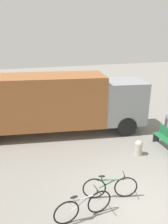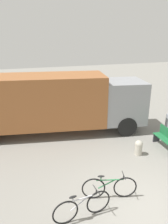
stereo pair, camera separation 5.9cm
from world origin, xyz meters
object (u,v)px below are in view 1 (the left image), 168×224
(delivery_truck, at_px, (50,102))
(bollard_near_bench, at_px, (139,147))
(park_bench, at_px, (168,139))
(bicycle_near, at_px, (83,206))
(bicycle_middle, at_px, (110,187))

(delivery_truck, xyz_separation_m, bollard_near_bench, (3.15, -3.39, -1.35))
(delivery_truck, bearing_deg, bollard_near_bench, -37.22)
(park_bench, bearing_deg, delivery_truck, 58.16)
(park_bench, distance_m, bollard_near_bench, 1.49)
(bicycle_near, bearing_deg, bollard_near_bench, 31.87)
(park_bench, bearing_deg, bicycle_near, 122.04)
(park_bench, xyz_separation_m, bollard_near_bench, (-1.49, 0.01, -0.13))
(bicycle_near, xyz_separation_m, bicycle_middle, (1.05, 0.50, 0.00))
(bicycle_near, height_order, bicycle_middle, same)
(delivery_truck, xyz_separation_m, bicycle_middle, (0.86, -5.43, -1.31))
(park_bench, bearing_deg, bollard_near_bench, 94.20)
(delivery_truck, relative_size, bollard_near_bench, 14.72)
(delivery_truck, relative_size, park_bench, 5.74)
(park_bench, bearing_deg, bicycle_middle, 122.60)
(park_bench, xyz_separation_m, bicycle_near, (-4.83, -2.52, -0.09))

